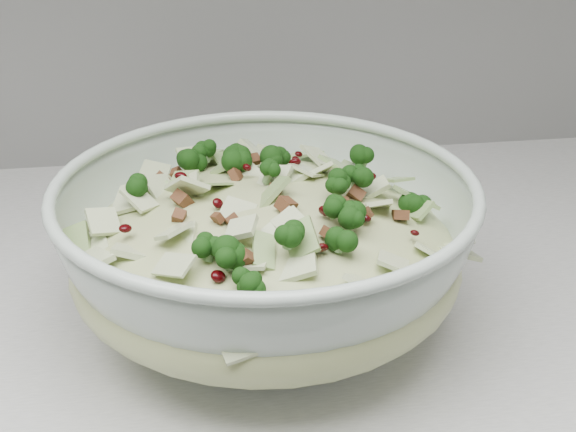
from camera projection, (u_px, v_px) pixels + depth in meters
name	position (u px, v px, depth m)	size (l,w,h in m)	color
mixing_bowl	(266.00, 254.00, 0.63)	(0.41, 0.41, 0.13)	#B3C5B7
salad	(266.00, 230.00, 0.62)	(0.34, 0.34, 0.13)	#C7CF8E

